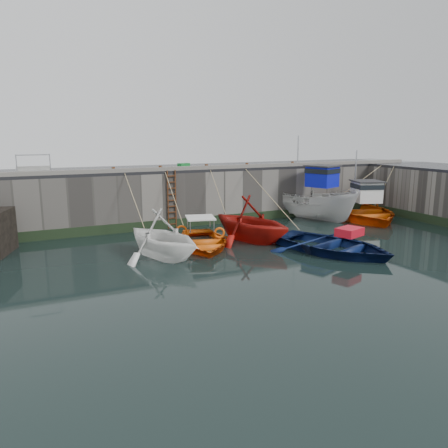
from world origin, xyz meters
name	(u,v)px	position (x,y,z in m)	size (l,w,h in m)	color
ground	(310,275)	(0.00, 0.00, 0.00)	(120.00, 120.00, 0.00)	black
quay_back	(189,194)	(0.00, 12.50, 1.50)	(30.00, 5.00, 3.00)	slate
road_back	(189,168)	(0.00, 12.50, 3.08)	(30.00, 5.00, 0.16)	black
kerb_back	(204,168)	(0.00, 10.15, 3.26)	(30.00, 0.30, 0.20)	slate
algae_back	(206,221)	(0.00, 9.96, 0.25)	(30.00, 0.08, 0.50)	black
ladder	(172,200)	(-2.00, 9.91, 1.59)	(0.51, 0.08, 3.20)	#3F1E0F
boat_near_white	(162,256)	(-4.22, 4.70, 0.00)	(3.83, 4.44, 2.34)	white
boat_near_white_rope	(139,237)	(-4.22, 8.60, 0.00)	(0.04, 3.82, 3.10)	tan
boat_near_blue	(202,246)	(-2.02, 5.60, 0.00)	(3.35, 4.69, 0.97)	#E3570B
boat_near_blue_rope	(177,231)	(-2.02, 9.05, 0.00)	(0.04, 3.22, 3.10)	tan
boat_near_blacktrim	(250,240)	(0.57, 5.67, 0.00)	(4.07, 4.72, 2.49)	#A0140D
boat_near_blacktrim_rope	(221,227)	(0.57, 9.09, 0.00)	(0.04, 3.18, 3.10)	tan
boat_near_navy	(332,252)	(2.77, 2.19, 0.00)	(4.01, 5.62, 1.16)	#0A1843
boat_near_navy_rope	(271,229)	(2.77, 7.35, 0.00)	(0.04, 5.91, 3.10)	tan
boat_far_white	(313,202)	(6.72, 8.94, 1.01)	(4.31, 6.55, 5.37)	silver
boat_far_orange	(361,211)	(9.49, 7.75, 0.47)	(7.06, 8.31, 4.46)	#E7550C
fish_crate	(184,165)	(-0.60, 11.78, 3.29)	(0.67, 0.39, 0.27)	#15782C
railing	(34,170)	(-8.75, 11.25, 3.36)	(1.60, 1.05, 1.00)	#A5A8AD
bollard_a	(113,170)	(-5.00, 10.25, 3.30)	(0.18, 0.18, 0.28)	#3F1E0F
bollard_b	(160,168)	(-2.50, 10.25, 3.30)	(0.18, 0.18, 0.28)	#3F1E0F
bollard_c	(206,167)	(0.20, 10.25, 3.30)	(0.18, 0.18, 0.28)	#3F1E0F
bollard_d	(247,165)	(2.80, 10.25, 3.30)	(0.18, 0.18, 0.28)	#3F1E0F
bollard_e	(292,164)	(6.00, 10.25, 3.30)	(0.18, 0.18, 0.28)	#3F1E0F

